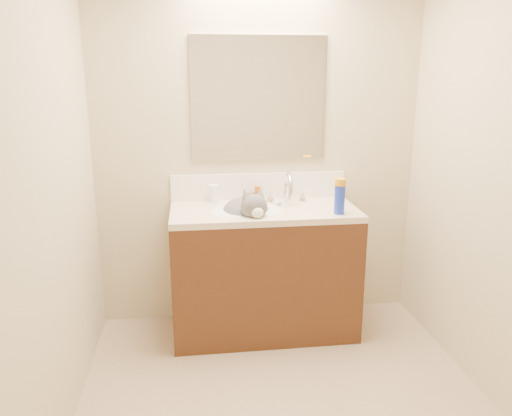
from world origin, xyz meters
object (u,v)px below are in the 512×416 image
object	(u,v)px
amber_bottle	(258,194)
vanity_cabinet	(264,274)
pill_bottle	(214,194)
spray_can	(339,200)
basin	(246,221)
cat	(248,213)
silver_jar	(250,197)
faucet	(288,190)

from	to	relation	value
amber_bottle	vanity_cabinet	bearing A→B (deg)	-85.04
pill_bottle	spray_can	distance (m)	0.85
basin	cat	bearing A→B (deg)	36.35
vanity_cabinet	amber_bottle	xyz separation A→B (m)	(-0.02, 0.19, 0.50)
basin	cat	xyz separation A→B (m)	(0.01, 0.01, 0.05)
vanity_cabinet	amber_bottle	size ratio (longest dim) A/B	11.15
vanity_cabinet	amber_bottle	world-z (taller)	amber_bottle
pill_bottle	silver_jar	size ratio (longest dim) A/B	1.79
faucet	spray_can	world-z (taller)	faucet
cat	spray_can	xyz separation A→B (m)	(0.55, -0.16, 0.11)
pill_bottle	basin	bearing A→B (deg)	-51.00
pill_bottle	amber_bottle	xyz separation A→B (m)	(0.29, -0.02, -0.01)
basin	cat	world-z (taller)	cat
amber_bottle	faucet	bearing A→B (deg)	-15.18
vanity_cabinet	silver_jar	distance (m)	0.53
vanity_cabinet	silver_jar	size ratio (longest dim) A/B	18.06
vanity_cabinet	spray_can	xyz separation A→B (m)	(0.44, -0.18, 0.54)
spray_can	basin	bearing A→B (deg)	165.19
faucet	pill_bottle	world-z (taller)	faucet
faucet	amber_bottle	bearing A→B (deg)	164.82
basin	silver_jar	xyz separation A→B (m)	(0.05, 0.23, 0.10)
faucet	cat	size ratio (longest dim) A/B	0.60
faucet	silver_jar	world-z (taller)	faucet
basin	amber_bottle	size ratio (longest dim) A/B	4.18
vanity_cabinet	basin	xyz separation A→B (m)	(-0.12, -0.03, 0.38)
silver_jar	spray_can	xyz separation A→B (m)	(0.51, -0.38, 0.06)
basin	faucet	distance (m)	0.38
cat	amber_bottle	xyz separation A→B (m)	(0.09, 0.21, 0.08)
vanity_cabinet	cat	size ratio (longest dim) A/B	2.59
pill_bottle	silver_jar	bearing A→B (deg)	-1.58
cat	pill_bottle	xyz separation A→B (m)	(-0.20, 0.23, 0.08)
silver_jar	amber_bottle	bearing A→B (deg)	-9.91
basin	silver_jar	size ratio (longest dim) A/B	6.77
faucet	spray_can	bearing A→B (deg)	-50.31
vanity_cabinet	faucet	bearing A→B (deg)	37.29
cat	amber_bottle	bearing A→B (deg)	54.72
vanity_cabinet	cat	distance (m)	0.44
faucet	silver_jar	bearing A→B (deg)	165.89
silver_jar	amber_bottle	distance (m)	0.06
basin	vanity_cabinet	bearing A→B (deg)	14.04
vanity_cabinet	silver_jar	xyz separation A→B (m)	(-0.07, 0.20, 0.48)
cat	spray_can	size ratio (longest dim) A/B	2.58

